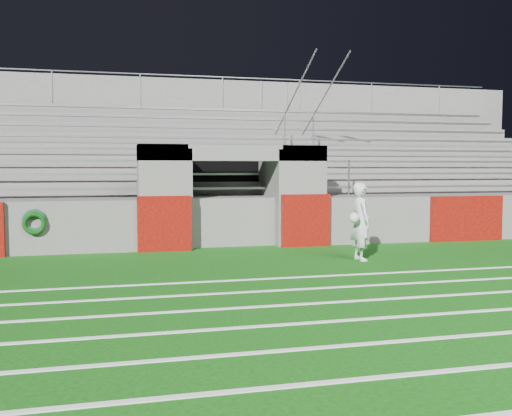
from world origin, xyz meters
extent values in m
plane|color=#0E4A0C|center=(0.00, 0.00, 0.00)|extent=(90.00, 90.00, 0.00)
cube|color=white|center=(0.00, -7.00, 0.01)|extent=(28.00, 0.09, 0.01)
cube|color=white|center=(0.00, -6.00, 0.01)|extent=(28.00, 0.09, 0.01)
cube|color=white|center=(0.00, -5.00, 0.01)|extent=(28.00, 0.09, 0.01)
cube|color=white|center=(0.00, -4.00, 0.01)|extent=(28.00, 0.09, 0.01)
cube|color=white|center=(0.00, -3.00, 0.01)|extent=(28.00, 0.09, 0.01)
cube|color=white|center=(0.00, -2.00, 0.01)|extent=(28.00, 0.09, 0.01)
cube|color=white|center=(0.00, -1.00, 0.01)|extent=(28.00, 0.09, 0.01)
cube|color=#5B5956|center=(7.70, 3.17, 0.62)|extent=(10.60, 0.35, 1.25)
cube|color=#5B5956|center=(-1.80, 3.50, 1.30)|extent=(1.20, 1.00, 2.60)
cube|color=#5B5956|center=(1.80, 3.50, 1.30)|extent=(1.20, 1.00, 2.60)
cube|color=black|center=(0.00, 5.20, 1.25)|extent=(2.60, 0.20, 2.50)
cube|color=#5B5956|center=(-1.15, 4.10, 1.25)|extent=(0.10, 2.20, 2.50)
cube|color=#5B5956|center=(1.15, 4.10, 1.25)|extent=(0.10, 2.20, 2.50)
cube|color=#5B5956|center=(0.00, 3.50, 2.40)|extent=(4.80, 1.00, 0.40)
cube|color=#5B5956|center=(0.00, 7.35, 1.15)|extent=(26.00, 8.00, 0.20)
cube|color=#5B5956|center=(0.00, 7.35, 0.53)|extent=(26.00, 8.00, 1.05)
cube|color=#590B07|center=(-1.80, 2.94, 0.68)|extent=(1.30, 0.15, 1.35)
cube|color=#590B07|center=(1.80, 2.94, 0.68)|extent=(1.30, 0.15, 1.35)
cube|color=#590B07|center=(6.50, 2.94, 0.62)|extent=(2.20, 0.15, 1.25)
cube|color=#93959B|center=(0.00, 4.43, 1.47)|extent=(23.00, 0.28, 0.06)
cube|color=#5B5956|center=(0.00, 5.28, 1.44)|extent=(24.00, 0.75, 0.38)
cube|color=#93959B|center=(0.00, 5.18, 1.85)|extent=(23.00, 0.28, 0.06)
cube|color=#5B5956|center=(0.00, 6.03, 1.63)|extent=(24.00, 0.75, 0.76)
cube|color=#93959B|center=(0.00, 5.93, 2.23)|extent=(23.00, 0.28, 0.06)
cube|color=#5B5956|center=(0.00, 6.78, 1.82)|extent=(24.00, 0.75, 1.14)
cube|color=#93959B|center=(0.00, 6.68, 2.61)|extent=(23.00, 0.28, 0.06)
cube|color=#5B5956|center=(0.00, 7.53, 2.01)|extent=(24.00, 0.75, 1.52)
cube|color=#93959B|center=(0.00, 7.43, 2.99)|extent=(23.00, 0.28, 0.06)
cube|color=#5B5956|center=(0.00, 8.28, 2.20)|extent=(24.00, 0.75, 1.90)
cube|color=#93959B|center=(0.00, 8.18, 3.37)|extent=(23.00, 0.28, 0.06)
cube|color=#5B5956|center=(0.00, 9.03, 2.39)|extent=(24.00, 0.75, 2.28)
cube|color=#93959B|center=(0.00, 8.93, 3.75)|extent=(23.00, 0.28, 0.06)
cube|color=#5B5956|center=(0.00, 9.78, 2.58)|extent=(24.00, 0.75, 2.66)
cube|color=#93959B|center=(0.00, 9.68, 4.13)|extent=(23.00, 0.28, 0.06)
cube|color=#5B5956|center=(0.00, 10.45, 2.65)|extent=(26.00, 0.60, 5.29)
cylinder|color=#A5A8AD|center=(2.50, 4.15, 1.75)|extent=(0.05, 0.05, 1.00)
cylinder|color=#A5A8AD|center=(2.50, 7.15, 3.27)|extent=(0.05, 0.05, 1.00)
cylinder|color=#A5A8AD|center=(2.50, 10.15, 4.79)|extent=(0.05, 0.05, 1.00)
cylinder|color=#A5A8AD|center=(2.50, 7.15, 3.77)|extent=(0.05, 6.02, 3.08)
cylinder|color=#A5A8AD|center=(3.50, 4.15, 1.75)|extent=(0.05, 0.05, 1.00)
cylinder|color=#A5A8AD|center=(3.50, 7.15, 3.27)|extent=(0.05, 0.05, 1.00)
cylinder|color=#A5A8AD|center=(3.50, 10.15, 4.79)|extent=(0.05, 0.05, 1.00)
cylinder|color=#A5A8AD|center=(3.50, 7.15, 3.77)|extent=(0.05, 6.02, 3.08)
cylinder|color=#A5A8AD|center=(-5.00, 10.15, 4.84)|extent=(0.05, 0.05, 1.10)
cylinder|color=#A5A8AD|center=(-2.00, 10.15, 4.84)|extent=(0.05, 0.05, 1.10)
cylinder|color=#A5A8AD|center=(1.00, 10.15, 4.84)|extent=(0.05, 0.05, 1.10)
cylinder|color=#A5A8AD|center=(4.00, 10.15, 4.84)|extent=(0.05, 0.05, 1.10)
cylinder|color=#A5A8AD|center=(7.00, 10.15, 4.84)|extent=(0.05, 0.05, 1.10)
cylinder|color=#A5A8AD|center=(10.00, 10.15, 4.84)|extent=(0.05, 0.05, 1.10)
cylinder|color=#A5A8AD|center=(0.00, 10.15, 5.39)|extent=(24.00, 0.05, 0.05)
imported|color=silver|center=(2.25, 0.57, 0.85)|extent=(0.43, 0.64, 1.71)
sphere|color=white|center=(1.99, 0.31, 0.96)|extent=(0.23, 0.23, 0.23)
torus|color=#0E461F|center=(-4.76, 2.95, 0.81)|extent=(0.54, 0.10, 0.54)
torus|color=#0C3C0E|center=(-4.76, 2.90, 0.75)|extent=(0.52, 0.10, 0.52)
camera|label=1|loc=(-2.96, -10.91, 2.02)|focal=40.00mm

